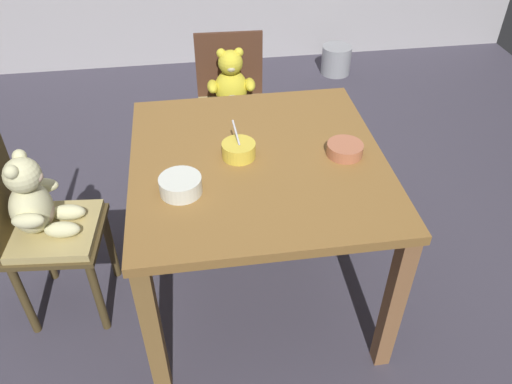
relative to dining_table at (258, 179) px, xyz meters
name	(u,v)px	position (x,y,z in m)	size (l,w,h in m)	color
ground_plane	(257,288)	(0.00, 0.00, -0.67)	(5.20, 5.20, 0.04)	#3F3B49
dining_table	(258,179)	(0.00, 0.00, 0.00)	(0.99, 1.03, 0.75)	olive
teddy_chair_far_center	(232,99)	(-0.01, 0.90, -0.13)	(0.42, 0.40, 0.84)	#4B2D1E
teddy_chair_near_left	(40,216)	(-0.88, 0.03, -0.11)	(0.40, 0.40, 0.88)	#4C3C20
porridge_bowl_white_near_left	(181,185)	(-0.30, -0.16, 0.14)	(0.15, 0.15, 0.06)	silver
porridge_bowl_yellow_center	(239,150)	(-0.07, 0.02, 0.14)	(0.13, 0.14, 0.13)	yellow
porridge_bowl_terracotta_near_right	(345,149)	(0.34, -0.02, 0.13)	(0.14, 0.14, 0.05)	#B86A4A
metal_pail	(336,60)	(0.97, 2.15, -0.53)	(0.24, 0.24, 0.23)	#93969B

